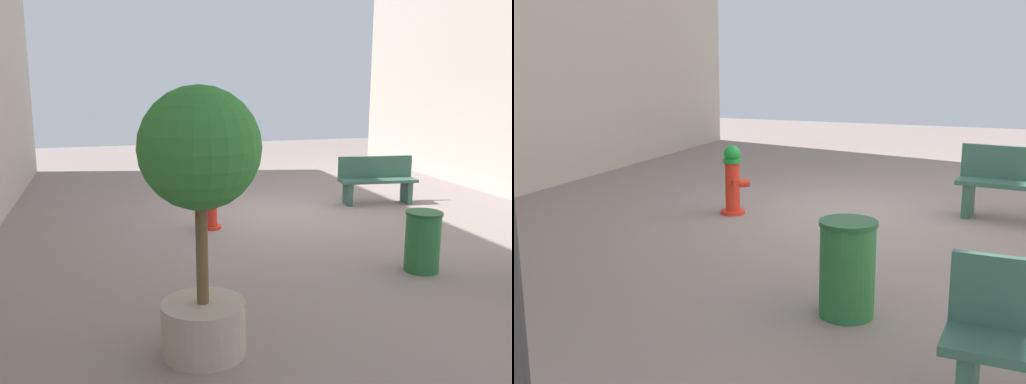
# 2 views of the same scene
# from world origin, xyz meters

# --- Properties ---
(ground_plane) EXTENTS (23.40, 23.40, 0.00)m
(ground_plane) POSITION_xyz_m (0.00, 0.00, 0.00)
(ground_plane) COLOR gray
(fire_hydrant) EXTENTS (0.38, 0.38, 0.94)m
(fire_hydrant) POSITION_xyz_m (1.49, 0.66, 0.47)
(fire_hydrant) COLOR red
(fire_hydrant) RESTS_ON ground_plane
(bench_near) EXTENTS (1.60, 0.63, 0.95)m
(bench_near) POSITION_xyz_m (-2.12, -0.33, 0.49)
(bench_near) COLOR #33594C
(bench_near) RESTS_ON ground_plane
(trash_bin) EXTENTS (0.47, 0.47, 0.80)m
(trash_bin) POSITION_xyz_m (-0.79, 3.45, 0.40)
(trash_bin) COLOR #266633
(trash_bin) RESTS_ON ground_plane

